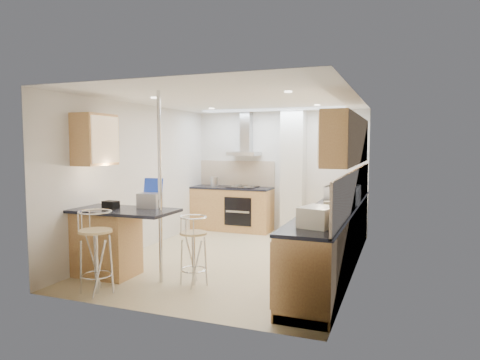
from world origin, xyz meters
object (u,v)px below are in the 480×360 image
at_px(microwave, 343,196).
at_px(bar_stool_near, 96,252).
at_px(bar_stool_end, 194,251).
at_px(bread_bin, 318,217).
at_px(laptop, 150,200).

height_order(microwave, bar_stool_near, microwave).
height_order(bar_stool_end, bread_bin, bread_bin).
bearing_deg(laptop, bread_bin, -16.26).
height_order(microwave, bar_stool_end, microwave).
relative_size(bar_stool_end, bread_bin, 2.17).
xyz_separation_m(bar_stool_end, bread_bin, (1.64, -0.23, 0.58)).
xyz_separation_m(microwave, bar_stool_near, (-2.66, -2.07, -0.56)).
relative_size(microwave, bread_bin, 1.33).
distance_m(microwave, bread_bin, 1.61).
height_order(bar_stool_near, bread_bin, bread_bin).
distance_m(bar_stool_near, bread_bin, 2.70).
relative_size(laptop, bread_bin, 0.71).
bearing_deg(bar_stool_end, bread_bin, -91.31).
xyz_separation_m(laptop, bar_stool_near, (-0.19, -0.90, -0.53)).
bearing_deg(bar_stool_end, microwave, -44.05).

